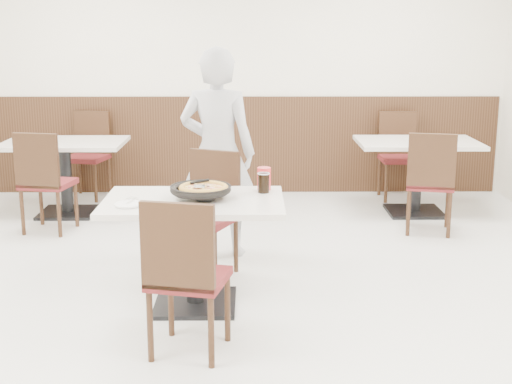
{
  "coord_description": "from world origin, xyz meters",
  "views": [
    {
      "loc": [
        0.15,
        -4.56,
        1.88
      ],
      "look_at": [
        0.18,
        -0.3,
        0.88
      ],
      "focal_mm": 50.0,
      "sensor_mm": 36.0,
      "label": 1
    }
  ],
  "objects_px": {
    "cola_glass": "(264,183)",
    "red_cup": "(264,179)",
    "bg_chair_right_near": "(430,182)",
    "bg_chair_right_far": "(400,157)",
    "bg_table_left": "(66,178)",
    "pizza_pan": "(201,193)",
    "main_table": "(195,253)",
    "side_plate": "(128,204)",
    "bg_chair_left_near": "(48,181)",
    "chair_near": "(189,275)",
    "pizza": "(204,191)",
    "diner_person": "(218,153)",
    "bg_chair_left_far": "(86,156)",
    "chair_far": "(204,216)",
    "bg_table_right": "(416,177)"
  },
  "relations": [
    {
      "from": "cola_glass",
      "to": "red_cup",
      "type": "xyz_separation_m",
      "value": [
        0.01,
        0.09,
        0.02
      ]
    },
    {
      "from": "bg_chair_right_near",
      "to": "bg_chair_right_far",
      "type": "relative_size",
      "value": 1.0
    },
    {
      "from": "bg_table_left",
      "to": "bg_chair_right_far",
      "type": "bearing_deg",
      "value": 10.16
    },
    {
      "from": "pizza_pan",
      "to": "main_table",
      "type": "bearing_deg",
      "value": -163.9
    },
    {
      "from": "main_table",
      "to": "side_plate",
      "type": "distance_m",
      "value": 0.58
    },
    {
      "from": "pizza_pan",
      "to": "bg_chair_left_near",
      "type": "height_order",
      "value": "bg_chair_left_near"
    },
    {
      "from": "red_cup",
      "to": "cola_glass",
      "type": "bearing_deg",
      "value": -93.46
    },
    {
      "from": "side_plate",
      "to": "red_cup",
      "type": "distance_m",
      "value": 0.99
    },
    {
      "from": "bg_chair_right_far",
      "to": "pizza_pan",
      "type": "bearing_deg",
      "value": 55.93
    },
    {
      "from": "cola_glass",
      "to": "bg_chair_left_near",
      "type": "relative_size",
      "value": 0.14
    },
    {
      "from": "bg_table_left",
      "to": "side_plate",
      "type": "bearing_deg",
      "value": -67.54
    },
    {
      "from": "chair_near",
      "to": "bg_chair_right_far",
      "type": "bearing_deg",
      "value": 74.99
    },
    {
      "from": "chair_near",
      "to": "pizza",
      "type": "relative_size",
      "value": 3.2
    },
    {
      "from": "diner_person",
      "to": "bg_chair_right_far",
      "type": "distance_m",
      "value": 2.74
    },
    {
      "from": "red_cup",
      "to": "bg_chair_right_near",
      "type": "bearing_deg",
      "value": 44.01
    },
    {
      "from": "pizza",
      "to": "cola_glass",
      "type": "bearing_deg",
      "value": 25.8
    },
    {
      "from": "main_table",
      "to": "bg_chair_left_near",
      "type": "relative_size",
      "value": 1.26
    },
    {
      "from": "bg_chair_left_far",
      "to": "bg_table_left",
      "type": "bearing_deg",
      "value": 98.65
    },
    {
      "from": "main_table",
      "to": "cola_glass",
      "type": "height_order",
      "value": "cola_glass"
    },
    {
      "from": "cola_glass",
      "to": "bg_chair_right_near",
      "type": "distance_m",
      "value": 2.26
    },
    {
      "from": "chair_far",
      "to": "bg_table_left",
      "type": "relative_size",
      "value": 0.79
    },
    {
      "from": "chair_far",
      "to": "pizza_pan",
      "type": "distance_m",
      "value": 0.65
    },
    {
      "from": "pizza",
      "to": "diner_person",
      "type": "relative_size",
      "value": 0.17
    },
    {
      "from": "diner_person",
      "to": "bg_table_left",
      "type": "relative_size",
      "value": 1.43
    },
    {
      "from": "chair_near",
      "to": "bg_chair_left_far",
      "type": "distance_m",
      "value": 4.12
    },
    {
      "from": "pizza",
      "to": "bg_chair_right_near",
      "type": "bearing_deg",
      "value": 42.25
    },
    {
      "from": "diner_person",
      "to": "bg_chair_right_near",
      "type": "height_order",
      "value": "diner_person"
    },
    {
      "from": "chair_far",
      "to": "bg_chair_right_near",
      "type": "xyz_separation_m",
      "value": [
        2.01,
        1.2,
        0.0
      ]
    },
    {
      "from": "chair_far",
      "to": "bg_table_left",
      "type": "bearing_deg",
      "value": -26.67
    },
    {
      "from": "bg_table_left",
      "to": "pizza_pan",
      "type": "bearing_deg",
      "value": -57.72
    },
    {
      "from": "bg_table_left",
      "to": "bg_chair_right_near",
      "type": "distance_m",
      "value": 3.58
    },
    {
      "from": "chair_far",
      "to": "bg_chair_left_far",
      "type": "xyz_separation_m",
      "value": [
        -1.47,
        2.56,
        0.0
      ]
    },
    {
      "from": "chair_far",
      "to": "red_cup",
      "type": "height_order",
      "value": "chair_far"
    },
    {
      "from": "bg_table_left",
      "to": "bg_chair_left_far",
      "type": "relative_size",
      "value": 1.26
    },
    {
      "from": "bg_chair_left_near",
      "to": "bg_table_right",
      "type": "relative_size",
      "value": 0.79
    },
    {
      "from": "chair_far",
      "to": "cola_glass",
      "type": "height_order",
      "value": "chair_far"
    },
    {
      "from": "red_cup",
      "to": "bg_chair_right_near",
      "type": "xyz_separation_m",
      "value": [
        1.56,
        1.5,
        -0.35
      ]
    },
    {
      "from": "main_table",
      "to": "bg_chair_right_far",
      "type": "bearing_deg",
      "value": 56.67
    },
    {
      "from": "cola_glass",
      "to": "bg_table_left",
      "type": "bearing_deg",
      "value": 131.01
    },
    {
      "from": "diner_person",
      "to": "bg_table_right",
      "type": "height_order",
      "value": "diner_person"
    },
    {
      "from": "pizza_pan",
      "to": "pizza",
      "type": "distance_m",
      "value": 0.03
    },
    {
      "from": "main_table",
      "to": "bg_table_right",
      "type": "relative_size",
      "value": 1.0
    },
    {
      "from": "chair_far",
      "to": "red_cup",
      "type": "xyz_separation_m",
      "value": [
        0.45,
        -0.31,
        0.35
      ]
    },
    {
      "from": "bg_table_right",
      "to": "pizza_pan",
      "type": "bearing_deg",
      "value": -129.52
    },
    {
      "from": "bg_chair_left_far",
      "to": "bg_chair_right_near",
      "type": "xyz_separation_m",
      "value": [
        3.47,
        -1.36,
        0.0
      ]
    },
    {
      "from": "side_plate",
      "to": "bg_chair_left_near",
      "type": "xyz_separation_m",
      "value": [
        -1.09,
        2.01,
        -0.28
      ]
    },
    {
      "from": "bg_chair_left_near",
      "to": "bg_chair_right_far",
      "type": "height_order",
      "value": "same"
    },
    {
      "from": "chair_far",
      "to": "bg_chair_right_near",
      "type": "distance_m",
      "value": 2.34
    },
    {
      "from": "main_table",
      "to": "chair_near",
      "type": "height_order",
      "value": "chair_near"
    },
    {
      "from": "bg_table_left",
      "to": "bg_chair_right_far",
      "type": "xyz_separation_m",
      "value": [
        3.51,
        0.63,
        0.1
      ]
    }
  ]
}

